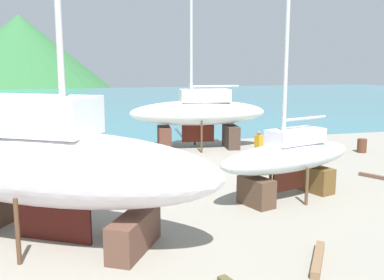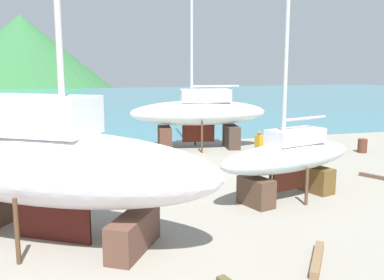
{
  "view_description": "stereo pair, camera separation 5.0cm",
  "coord_description": "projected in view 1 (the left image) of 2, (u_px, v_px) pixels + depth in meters",
  "views": [
    {
      "loc": [
        -3.49,
        -18.91,
        5.02
      ],
      "look_at": [
        1.35,
        -1.72,
        1.89
      ],
      "focal_mm": 41.08,
      "sensor_mm": 36.0,
      "label": 1
    },
    {
      "loc": [
        -3.44,
        -18.92,
        5.02
      ],
      "look_at": [
        1.35,
        -1.72,
        1.89
      ],
      "focal_mm": 41.08,
      "sensor_mm": 36.0,
      "label": 2
    }
  ],
  "objects": [
    {
      "name": "ground_plane",
      "position": [
        175.0,
        206.0,
        15.62
      ],
      "size": [
        50.41,
        50.41,
        0.0
      ],
      "primitive_type": "plane",
      "color": "gray"
    },
    {
      "name": "sea_water",
      "position": [
        96.0,
        101.0,
        58.55
      ],
      "size": [
        131.49,
        65.35,
        0.01
      ],
      "primitive_type": "cube",
      "color": "teal",
      "rests_on": "ground"
    },
    {
      "name": "headland_hill",
      "position": [
        22.0,
        81.0,
        129.53
      ],
      "size": [
        91.92,
        91.92,
        37.96
      ],
      "primitive_type": "cone",
      "color": "#33703C",
      "rests_on": "ground"
    },
    {
      "name": "sailboat_large_starboard",
      "position": [
        199.0,
        113.0,
        25.87
      ],
      "size": [
        8.28,
        3.35,
        12.48
      ],
      "rotation": [
        0.0,
        0.0,
        3.01
      ],
      "color": "#553226",
      "rests_on": "ground"
    },
    {
      "name": "sailboat_mid_port",
      "position": [
        289.0,
        158.0,
        16.3
      ],
      "size": [
        6.45,
        3.48,
        9.59
      ],
      "rotation": [
        0.0,
        0.0,
        3.44
      ],
      "color": "brown",
      "rests_on": "ground"
    },
    {
      "name": "sailboat_small_center",
      "position": [
        49.0,
        165.0,
        12.21
      ],
      "size": [
        9.94,
        7.58,
        14.5
      ],
      "rotation": [
        0.0,
        0.0,
        -0.55
      ],
      "color": "brown",
      "rests_on": "ground"
    },
    {
      "name": "worker",
      "position": [
        259.0,
        147.0,
        21.99
      ],
      "size": [
        0.31,
        0.47,
        1.71
      ],
      "rotation": [
        0.0,
        0.0,
        0.17
      ],
      "color": "maroon",
      "rests_on": "ground"
    },
    {
      "name": "barrel_tipped_center",
      "position": [
        278.0,
        161.0,
        21.18
      ],
      "size": [
        0.94,
        0.94,
        0.76
      ],
      "primitive_type": "cylinder",
      "rotation": [
        0.0,
        0.0,
        0.84
      ],
      "color": "#5B2611",
      "rests_on": "ground"
    },
    {
      "name": "barrel_tipped_right",
      "position": [
        14.0,
        157.0,
        21.57
      ],
      "size": [
        0.7,
        0.7,
        0.91
      ],
      "primitive_type": "cylinder",
      "rotation": [
        0.0,
        0.0,
        1.1
      ],
      "color": "#2F2227",
      "rests_on": "ground"
    },
    {
      "name": "barrel_blue_faded",
      "position": [
        362.0,
        146.0,
        25.0
      ],
      "size": [
        0.62,
        0.62,
        0.78
      ],
      "primitive_type": "cylinder",
      "rotation": [
        0.0,
        0.0,
        1.78
      ],
      "color": "#573021",
      "rests_on": "ground"
    },
    {
      "name": "timber_plank_far",
      "position": [
        380.0,
        178.0,
        19.24
      ],
      "size": [
        1.0,
        1.75,
        0.15
      ],
      "primitive_type": "cube",
      "rotation": [
        0.0,
        0.0,
        2.04
      ],
      "color": "brown",
      "rests_on": "ground"
    },
    {
      "name": "timber_plank_near",
      "position": [
        318.0,
        259.0,
        11.18
      ],
      "size": [
        1.32,
        1.73,
        0.2
      ],
      "primitive_type": "cube",
      "rotation": [
        0.0,
        0.0,
        0.95
      ],
      "color": "#836142",
      "rests_on": "ground"
    }
  ]
}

